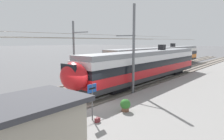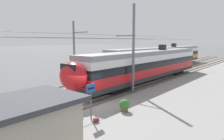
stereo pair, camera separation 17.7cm
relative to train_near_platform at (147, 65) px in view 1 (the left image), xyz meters
name	(u,v)px [view 1 (the left image)]	position (x,y,z in m)	size (l,w,h in m)	color
ground_plane	(91,107)	(-10.82, -1.46, -2.22)	(400.00, 400.00, 0.00)	#565659
platform_slab	(148,122)	(-10.82, -6.36, -2.08)	(120.00, 8.38, 0.29)	gray
track_near	(78,103)	(-10.82, 0.00, -2.15)	(120.00, 3.00, 0.28)	slate
track_far	(45,93)	(-10.82, 4.74, -2.15)	(120.00, 3.00, 0.28)	slate
train_near_platform	(147,65)	(0.00, 0.00, 0.00)	(23.91, 2.88, 4.27)	#2D2D30
train_far_track	(161,56)	(13.46, 4.74, 0.01)	(32.31, 2.92, 4.27)	#2D2D30
catenary_mast_mid	(132,49)	(-5.64, -1.72, 2.05)	(45.27, 2.15, 8.32)	slate
catenary_mast_far_side	(75,50)	(-5.20, 6.88, 1.71)	(45.27, 2.63, 7.38)	slate
platform_sign	(92,94)	(-13.01, -3.81, -0.31)	(0.70, 0.08, 2.20)	#59595B
passenger_walking	(23,133)	(-17.57, -4.31, -0.99)	(0.53, 0.22, 1.69)	#383842
handbag_near_sign	(97,120)	(-13.09, -4.31, -1.80)	(0.32, 0.18, 0.39)	maroon
potted_plant_platform_edge	(125,105)	(-10.51, -4.46, -1.47)	(0.71, 0.71, 0.85)	brown
potted_plant_by_shelter	(75,111)	(-13.40, -2.69, -1.55)	(0.44, 0.44, 0.70)	brown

